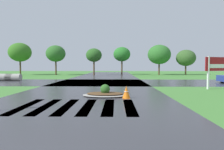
# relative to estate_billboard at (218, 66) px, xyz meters

# --- Properties ---
(asphalt_roadway) EXTENTS (9.31, 80.00, 0.01)m
(asphalt_roadway) POSITION_rel_estate_billboard_xyz_m (-9.38, -2.62, -1.71)
(asphalt_roadway) COLOR #35353A
(asphalt_roadway) RESTS_ON ground
(asphalt_cross_road) EXTENTS (90.00, 8.38, 0.01)m
(asphalt_cross_road) POSITION_rel_estate_billboard_xyz_m (-9.38, 5.50, -1.71)
(asphalt_cross_road) COLOR #35353A
(asphalt_cross_road) RESTS_ON ground
(crosswalk_stripes) EXTENTS (4.95, 3.43, 0.01)m
(crosswalk_stripes) POSITION_rel_estate_billboard_xyz_m (-9.38, -6.65, -1.71)
(crosswalk_stripes) COLOR white
(crosswalk_stripes) RESTS_ON ground
(estate_billboard) EXTENTS (2.38, 1.01, 2.44)m
(estate_billboard) POSITION_rel_estate_billboard_xyz_m (0.00, 0.00, 0.00)
(estate_billboard) COLOR white
(estate_billboard) RESTS_ON ground
(median_island) EXTENTS (2.58, 1.67, 0.68)m
(median_island) POSITION_rel_estate_billboard_xyz_m (-8.35, -3.73, -1.56)
(median_island) COLOR #9E9B93
(median_island) RESTS_ON ground
(drainage_pipe_stack) EXTENTS (2.63, 0.84, 0.82)m
(drainage_pipe_stack) POSITION_rel_estate_billboard_xyz_m (-20.02, 7.28, -1.30)
(drainage_pipe_stack) COLOR #9E9B93
(drainage_pipe_stack) RESTS_ON ground
(traffic_cone) EXTENTS (0.43, 0.43, 0.67)m
(traffic_cone) POSITION_rel_estate_billboard_xyz_m (-7.17, -4.52, -1.38)
(traffic_cone) COLOR orange
(traffic_cone) RESTS_ON ground
(background_treeline) EXTENTS (34.85, 5.13, 5.96)m
(background_treeline) POSITION_rel_estate_billboard_xyz_m (-9.55, 21.65, 2.11)
(background_treeline) COLOR #4C3823
(background_treeline) RESTS_ON ground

